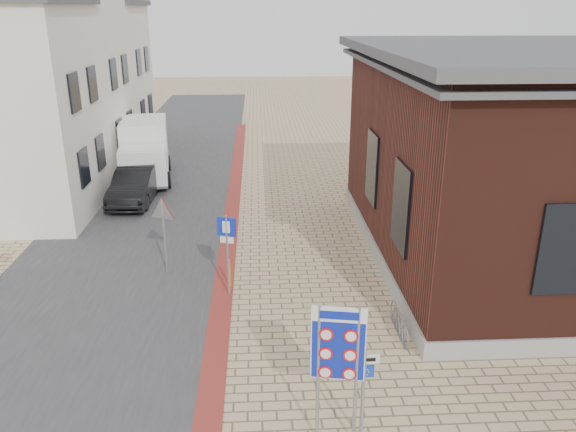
{
  "coord_description": "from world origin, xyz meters",
  "views": [
    {
      "loc": [
        -0.89,
        -10.12,
        7.86
      ],
      "look_at": [
        -0.05,
        5.09,
        2.2
      ],
      "focal_mm": 35.0,
      "sensor_mm": 36.0,
      "label": 1
    }
  ],
  "objects_px": {
    "box_truck": "(145,150)",
    "essen_sign": "(363,382)",
    "sedan": "(135,185)",
    "parking_sign": "(227,241)",
    "border_sign": "(338,347)",
    "bollard": "(229,273)"
  },
  "relations": [
    {
      "from": "box_truck",
      "to": "essen_sign",
      "type": "distance_m",
      "value": 19.49
    },
    {
      "from": "sedan",
      "to": "essen_sign",
      "type": "relative_size",
      "value": 2.19
    },
    {
      "from": "sedan",
      "to": "parking_sign",
      "type": "height_order",
      "value": "parking_sign"
    },
    {
      "from": "sedan",
      "to": "bollard",
      "type": "bearing_deg",
      "value": -59.95
    },
    {
      "from": "bollard",
      "to": "box_truck",
      "type": "bearing_deg",
      "value": 111.37
    },
    {
      "from": "sedan",
      "to": "parking_sign",
      "type": "distance_m",
      "value": 9.83
    },
    {
      "from": "essen_sign",
      "to": "parking_sign",
      "type": "bearing_deg",
      "value": 114.28
    },
    {
      "from": "sedan",
      "to": "box_truck",
      "type": "relative_size",
      "value": 0.8
    },
    {
      "from": "parking_sign",
      "to": "bollard",
      "type": "relative_size",
      "value": 2.79
    },
    {
      "from": "box_truck",
      "to": "bollard",
      "type": "height_order",
      "value": "box_truck"
    },
    {
      "from": "sedan",
      "to": "parking_sign",
      "type": "xyz_separation_m",
      "value": [
        4.37,
        -8.75,
        0.95
      ]
    },
    {
      "from": "sedan",
      "to": "bollard",
      "type": "height_order",
      "value": "sedan"
    },
    {
      "from": "border_sign",
      "to": "bollard",
      "type": "relative_size",
      "value": 3.28
    },
    {
      "from": "essen_sign",
      "to": "bollard",
      "type": "distance_m",
      "value": 7.13
    },
    {
      "from": "bollard",
      "to": "border_sign",
      "type": "bearing_deg",
      "value": -70.51
    },
    {
      "from": "sedan",
      "to": "box_truck",
      "type": "bearing_deg",
      "value": 94.87
    },
    {
      "from": "box_truck",
      "to": "bollard",
      "type": "distance_m",
      "value": 12.45
    },
    {
      "from": "essen_sign",
      "to": "bollard",
      "type": "height_order",
      "value": "essen_sign"
    },
    {
      "from": "border_sign",
      "to": "parking_sign",
      "type": "relative_size",
      "value": 1.18
    },
    {
      "from": "sedan",
      "to": "border_sign",
      "type": "bearing_deg",
      "value": -63.52
    },
    {
      "from": "parking_sign",
      "to": "essen_sign",
      "type": "bearing_deg",
      "value": -46.34
    },
    {
      "from": "sedan",
      "to": "parking_sign",
      "type": "bearing_deg",
      "value": -61.32
    }
  ]
}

